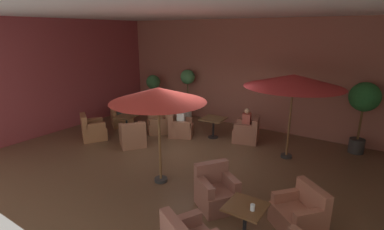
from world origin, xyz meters
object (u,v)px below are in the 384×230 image
(armchair_front_right_south, at_px, (133,136))
(armchair_mid_center_north, at_px, (180,128))
(armchair_front_right_east, at_px, (93,130))
(armchair_front_right_west, at_px, (160,124))
(patio_umbrella_tall_red, at_px, (158,95))
(armchair_front_left_north, at_px, (216,192))
(potted_tree_mid_left, at_px, (364,103))
(cafe_table_front_right, at_px, (126,120))
(potted_tree_left_corner, at_px, (153,87))
(patron_by_window, at_px, (121,109))
(iced_drink_cup, at_px, (253,207))
(armchair_front_right_north, at_px, (122,117))
(patron_blue_shirt, at_px, (247,120))
(patio_umbrella_center_beige, at_px, (294,81))
(armchair_mid_center_east, at_px, (247,132))
(cafe_table_front_left, at_px, (245,214))
(armchair_front_left_west, at_px, (300,214))
(cafe_table_mid_center, at_px, (213,122))
(patron_with_friend, at_px, (181,118))

(armchair_front_right_south, bearing_deg, armchair_mid_center_north, 65.63)
(armchair_front_right_east, distance_m, armchair_front_right_west, 2.33)
(armchair_front_right_west, xyz_separation_m, patio_umbrella_tall_red, (2.38, -2.82, 1.87))
(armchair_front_right_south, xyz_separation_m, armchair_mid_center_north, (0.72, 1.59, -0.02))
(armchair_front_left_north, bearing_deg, potted_tree_mid_left, 65.87)
(cafe_table_front_right, distance_m, potted_tree_left_corner, 2.74)
(armchair_front_right_east, relative_size, armchair_front_right_west, 0.94)
(patron_by_window, height_order, iced_drink_cup, patron_by_window)
(armchair_front_right_west, xyz_separation_m, iced_drink_cup, (5.10, -3.69, 0.44))
(armchair_front_right_south, height_order, potted_tree_mid_left, potted_tree_mid_left)
(armchair_front_right_north, relative_size, patio_umbrella_tall_red, 0.45)
(potted_tree_left_corner, xyz_separation_m, potted_tree_mid_left, (7.87, 0.21, 0.33))
(patron_blue_shirt, bearing_deg, armchair_front_right_west, -164.14)
(armchair_front_left_north, xyz_separation_m, armchair_front_right_east, (-5.43, 1.14, -0.01))
(armchair_mid_center_north, bearing_deg, potted_tree_mid_left, 18.55)
(patio_umbrella_center_beige, bearing_deg, armchair_mid_center_east, 159.80)
(armchair_front_right_north, height_order, patio_umbrella_tall_red, patio_umbrella_tall_red)
(cafe_table_front_left, height_order, patron_by_window, patron_by_window)
(armchair_front_left_west, bearing_deg, armchair_front_right_south, 167.31)
(potted_tree_mid_left, bearing_deg, armchair_front_right_south, -150.81)
(patio_umbrella_tall_red, xyz_separation_m, patron_by_window, (-4.10, 2.59, -1.49))
(armchair_front_right_north, relative_size, patron_by_window, 1.74)
(patron_blue_shirt, xyz_separation_m, patron_by_window, (-4.73, -1.08, -0.08))
(armchair_front_left_west, distance_m, patron_by_window, 7.83)
(armchair_front_right_west, distance_m, patio_umbrella_tall_red, 4.13)
(armchair_front_left_west, distance_m, potted_tree_mid_left, 4.81)
(armchair_front_left_north, bearing_deg, armchair_front_right_west, 143.36)
(armchair_front_right_east, distance_m, potted_tree_left_corner, 3.61)
(potted_tree_left_corner, bearing_deg, patio_umbrella_tall_red, -47.73)
(cafe_table_mid_center, height_order, patron_blue_shirt, patron_blue_shirt)
(armchair_front_right_south, relative_size, potted_tree_mid_left, 0.50)
(patio_umbrella_center_beige, relative_size, potted_tree_left_corner, 1.54)
(potted_tree_left_corner, bearing_deg, armchair_front_left_north, -39.10)
(armchair_front_right_west, relative_size, patron_by_window, 1.82)
(armchair_mid_center_north, bearing_deg, armchair_front_left_north, -44.10)
(armchair_front_right_south, bearing_deg, cafe_table_mid_center, 49.89)
(cafe_table_front_left, bearing_deg, potted_tree_left_corner, 141.51)
(cafe_table_front_right, bearing_deg, cafe_table_mid_center, 27.79)
(armchair_front_right_north, relative_size, armchair_front_right_south, 0.99)
(armchair_mid_center_north, relative_size, patron_blue_shirt, 1.51)
(armchair_front_right_east, relative_size, patron_with_friend, 1.74)
(armchair_front_right_east, relative_size, iced_drink_cup, 9.49)
(armchair_front_right_north, bearing_deg, potted_tree_mid_left, 14.43)
(armchair_front_right_west, bearing_deg, patio_umbrella_tall_red, -49.83)
(cafe_table_mid_center, xyz_separation_m, armchair_mid_center_east, (1.13, 0.30, -0.23))
(armchair_front_left_north, distance_m, patron_blue_shirt, 4.01)
(cafe_table_front_left, height_order, armchair_front_right_west, armchair_front_right_west)
(armchair_front_right_north, height_order, patron_with_friend, patron_with_friend)
(armchair_front_right_west, distance_m, patron_blue_shirt, 3.17)
(patron_blue_shirt, distance_m, patron_by_window, 4.86)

